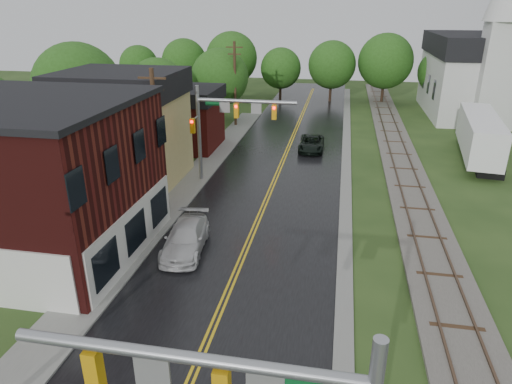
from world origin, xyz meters
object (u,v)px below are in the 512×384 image
(traffic_signal_far, at_px, (227,117))
(brick_building, at_px, (4,177))
(church, at_px, (478,67))
(pickup_white, at_px, (186,238))
(utility_pole_c, at_px, (235,83))
(utility_pole_b, at_px, (157,137))
(tree_left_c, at_px, (159,89))
(tree_left_e, at_px, (221,79))
(semi_trailer, at_px, (480,134))
(suv_dark, at_px, (311,143))
(tree_left_b, at_px, (79,89))

(traffic_signal_far, bearing_deg, brick_building, -126.92)
(church, relative_size, pickup_white, 3.95)
(church, height_order, pickup_white, church)
(brick_building, distance_m, utility_pole_c, 29.56)
(church, relative_size, traffic_signal_far, 2.72)
(brick_building, relative_size, traffic_signal_far, 1.95)
(utility_pole_b, height_order, tree_left_c, utility_pole_b)
(tree_left_e, xyz_separation_m, semi_trailer, (25.31, -9.73, -2.55))
(church, xyz_separation_m, suv_dark, (-17.82, -17.50, -5.17))
(church, relative_size, suv_dark, 4.17)
(church, distance_m, suv_dark, 25.51)
(traffic_signal_far, relative_size, tree_left_e, 0.90)
(utility_pole_c, bearing_deg, brick_building, -101.09)
(brick_building, bearing_deg, traffic_signal_far, 53.08)
(tree_left_c, distance_m, tree_left_e, 7.82)
(brick_building, height_order, suv_dark, brick_building)
(utility_pole_b, bearing_deg, suv_dark, 57.75)
(pickup_white, relative_size, semi_trailer, 0.41)
(brick_building, bearing_deg, utility_pole_b, 50.93)
(church, relative_size, tree_left_b, 2.06)
(traffic_signal_far, bearing_deg, tree_left_c, 128.82)
(church, bearing_deg, semi_trailer, -101.39)
(church, xyz_separation_m, tree_left_b, (-37.85, -21.84, -0.12))
(tree_left_c, distance_m, suv_dark, 16.88)
(suv_dark, height_order, semi_trailer, semi_trailer)
(church, relative_size, utility_pole_b, 2.22)
(tree_left_c, relative_size, suv_dark, 1.60)
(tree_left_b, height_order, tree_left_c, tree_left_b)
(traffic_signal_far, height_order, utility_pole_b, utility_pole_b)
(traffic_signal_far, bearing_deg, semi_trailer, 24.71)
(church, height_order, tree_left_b, church)
(traffic_signal_far, distance_m, tree_left_e, 19.65)
(utility_pole_b, distance_m, tree_left_c, 19.24)
(church, bearing_deg, tree_left_e, -164.80)
(church, xyz_separation_m, utility_pole_b, (-26.80, -31.74, -1.11))
(brick_building, relative_size, suv_dark, 2.99)
(utility_pole_c, distance_m, tree_left_c, 8.16)
(brick_building, height_order, tree_left_b, tree_left_b)
(suv_dark, relative_size, pickup_white, 0.95)
(brick_building, xyz_separation_m, utility_pole_c, (5.68, 29.00, 0.57))
(traffic_signal_far, distance_m, utility_pole_b, 6.01)
(semi_trailer, bearing_deg, suv_dark, 179.75)
(tree_left_b, distance_m, suv_dark, 21.10)
(tree_left_c, height_order, tree_left_e, tree_left_e)
(church, height_order, utility_pole_c, church)
(utility_pole_c, height_order, tree_left_b, tree_left_b)
(tree_left_b, height_order, suv_dark, tree_left_b)
(utility_pole_b, relative_size, tree_left_c, 1.18)
(semi_trailer, bearing_deg, tree_left_b, -172.90)
(tree_left_c, height_order, semi_trailer, tree_left_c)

